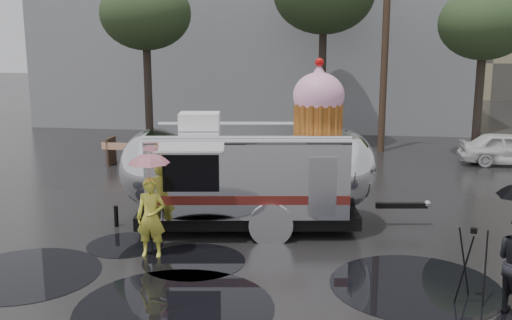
# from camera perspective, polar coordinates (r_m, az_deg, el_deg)

# --- Properties ---
(ground) EXTENTS (120.00, 120.00, 0.00)m
(ground) POSITION_cam_1_polar(r_m,az_deg,el_deg) (11.67, 3.18, -11.89)
(ground) COLOR black
(ground) RESTS_ON ground
(puddles) EXTENTS (12.61, 5.58, 0.01)m
(puddles) POSITION_cam_1_polar(r_m,az_deg,el_deg) (11.52, -1.22, -12.18)
(puddles) COLOR black
(puddles) RESTS_ON ground
(grey_building) EXTENTS (22.00, 12.00, 13.00)m
(grey_building) POSITION_cam_1_polar(r_m,az_deg,el_deg) (35.04, 0.24, 14.80)
(grey_building) COLOR slate
(grey_building) RESTS_ON ground
(utility_pole) EXTENTS (1.60, 0.28, 9.00)m
(utility_pole) POSITION_cam_1_polar(r_m,az_deg,el_deg) (24.70, 12.23, 11.41)
(utility_pole) COLOR #473323
(utility_pole) RESTS_ON ground
(tree_left) EXTENTS (3.64, 3.64, 6.95)m
(tree_left) POSITION_cam_1_polar(r_m,az_deg,el_deg) (24.95, -10.49, 13.47)
(tree_left) COLOR #382D26
(tree_left) RESTS_ON ground
(tree_right) EXTENTS (3.36, 3.36, 6.42)m
(tree_right) POSITION_cam_1_polar(r_m,az_deg,el_deg) (24.19, 20.91, 11.94)
(tree_right) COLOR #382D26
(tree_right) RESTS_ON ground
(barricade_row) EXTENTS (4.30, 0.80, 1.00)m
(barricade_row) POSITION_cam_1_polar(r_m,az_deg,el_deg) (22.00, -8.94, 0.77)
(barricade_row) COLOR #473323
(barricade_row) RESTS_ON ground
(airstream_trailer) EXTENTS (7.82, 3.71, 4.25)m
(airstream_trailer) POSITION_cam_1_polar(r_m,az_deg,el_deg) (14.66, -0.39, -0.78)
(airstream_trailer) COLOR silver
(airstream_trailer) RESTS_ON ground
(person_left) EXTENTS (0.64, 0.45, 1.73)m
(person_left) POSITION_cam_1_polar(r_m,az_deg,el_deg) (13.05, -9.97, -5.41)
(person_left) COLOR #E3DF45
(person_left) RESTS_ON ground
(umbrella_pink) EXTENTS (1.08, 1.08, 2.28)m
(umbrella_pink) POSITION_cam_1_polar(r_m,az_deg,el_deg) (12.78, -10.14, -0.90)
(umbrella_pink) COLOR pink
(umbrella_pink) RESTS_ON ground
(tripod) EXTENTS (0.55, 0.57, 1.40)m
(tripod) POSITION_cam_1_polar(r_m,az_deg,el_deg) (11.37, 19.85, -8.89)
(tripod) COLOR black
(tripod) RESTS_ON ground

